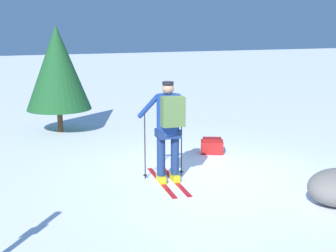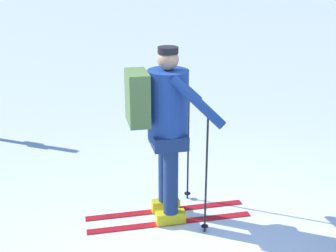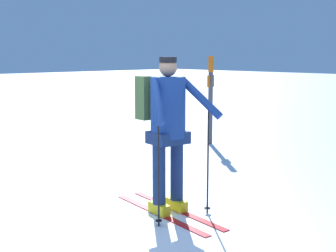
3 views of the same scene
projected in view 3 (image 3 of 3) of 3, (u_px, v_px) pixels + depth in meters
name	position (u px, v px, depth m)	size (l,w,h in m)	color
ground_plane	(117.00, 230.00, 4.91)	(80.00, 80.00, 0.00)	white
skier	(166.00, 120.00, 5.35)	(0.93, 1.74, 1.80)	red
trail_marker	(211.00, 93.00, 9.53)	(0.24, 0.11, 1.80)	#4C4C51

